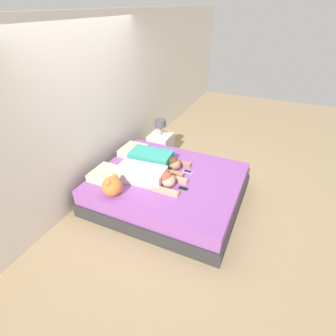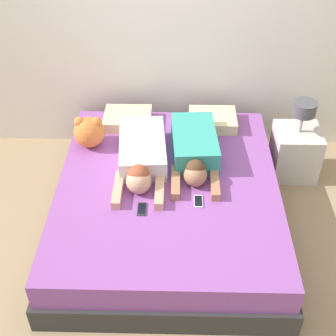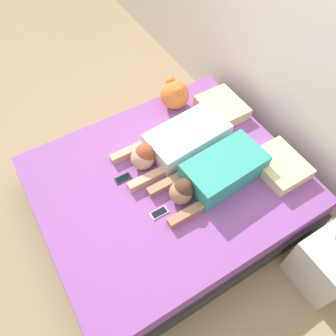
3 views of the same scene
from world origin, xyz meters
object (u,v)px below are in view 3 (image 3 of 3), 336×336
at_px(cell_phone_right, 159,213).
at_px(person_right, 215,174).
at_px(person_left, 177,142).
at_px(bed, 168,192).
at_px(pillow_head_left, 222,107).
at_px(cell_phone_left, 123,178).
at_px(pillow_head_right, 280,165).
at_px(plush_toy, 175,94).
at_px(nightstand, 329,263).

bearing_deg(cell_phone_right, person_right, 92.39).
xyz_separation_m(person_left, cell_phone_right, (0.47, -0.45, -0.09)).
relative_size(bed, pillow_head_left, 4.94).
height_order(pillow_head_left, person_left, person_left).
xyz_separation_m(person_right, cell_phone_left, (-0.41, -0.63, -0.10)).
bearing_deg(cell_phone_right, pillow_head_right, 81.46).
distance_m(pillow_head_left, person_right, 0.83).
bearing_deg(plush_toy, bed, -35.40).
xyz_separation_m(cell_phone_left, nightstand, (1.39, 1.03, -0.18)).
relative_size(pillow_head_left, plush_toy, 1.53).
bearing_deg(pillow_head_left, plush_toy, -131.26).
distance_m(plush_toy, nightstand, 1.94).
xyz_separation_m(pillow_head_right, person_left, (-0.63, -0.62, 0.04)).
distance_m(cell_phone_left, plush_toy, 0.98).
height_order(person_right, plush_toy, plush_toy).
relative_size(bed, cell_phone_right, 15.72).
bearing_deg(person_right, cell_phone_left, -122.96).
relative_size(pillow_head_right, cell_phone_right, 3.18).
bearing_deg(person_left, pillow_head_left, 105.71).
bearing_deg(bed, plush_toy, 144.60).
height_order(person_right, nightstand, nightstand).
bearing_deg(plush_toy, person_left, -30.00).
relative_size(pillow_head_right, person_left, 0.43).
distance_m(person_right, cell_phone_right, 0.55).
xyz_separation_m(bed, pillow_head_left, (-0.40, 0.85, 0.28)).
xyz_separation_m(person_right, plush_toy, (-0.93, 0.19, 0.04)).
xyz_separation_m(bed, pillow_head_right, (0.40, 0.85, 0.28)).
height_order(pillow_head_left, pillow_head_right, same).
distance_m(pillow_head_left, cell_phone_left, 1.19).
distance_m(bed, cell_phone_right, 0.40).
height_order(cell_phone_right, nightstand, nightstand).
xyz_separation_m(pillow_head_right, person_right, (-0.18, -0.54, 0.05)).
xyz_separation_m(person_right, nightstand, (0.98, 0.40, -0.28)).
height_order(cell_phone_left, nightstand, nightstand).
xyz_separation_m(pillow_head_left, nightstand, (1.60, -0.14, -0.23)).
bearing_deg(pillow_head_right, person_right, -108.81).
relative_size(pillow_head_right, cell_phone_left, 3.18).
relative_size(pillow_head_right, nightstand, 0.56).
height_order(cell_phone_left, cell_phone_right, same).
bearing_deg(pillow_head_right, person_left, -135.21).
bearing_deg(nightstand, person_left, -161.32).
bearing_deg(person_left, plush_toy, 150.00).
bearing_deg(pillow_head_right, cell_phone_right, -98.54).
height_order(pillow_head_right, cell_phone_left, pillow_head_right).
bearing_deg(pillow_head_right, cell_phone_left, -116.87).
bearing_deg(cell_phone_right, cell_phone_left, -167.48).
distance_m(bed, pillow_head_left, 0.98).
bearing_deg(nightstand, bed, -149.44).
distance_m(person_left, cell_phone_left, 0.56).
bearing_deg(pillow_head_right, bed, -115.34).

